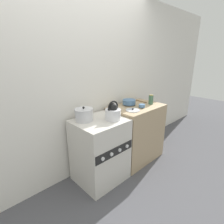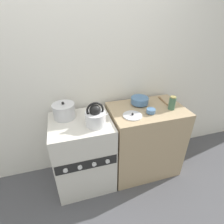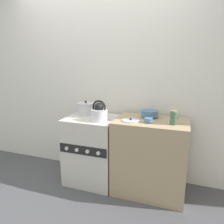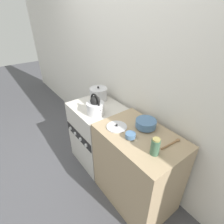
{
  "view_description": "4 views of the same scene",
  "coord_description": "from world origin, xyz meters",
  "px_view_note": "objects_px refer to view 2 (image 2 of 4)",
  "views": [
    {
      "loc": [
        -1.3,
        -1.3,
        1.64
      ],
      "look_at": [
        0.25,
        0.31,
        0.9
      ],
      "focal_mm": 28.0,
      "sensor_mm": 36.0,
      "label": 1
    },
    {
      "loc": [
        -0.11,
        -1.23,
        1.82
      ],
      "look_at": [
        0.33,
        0.26,
        0.93
      ],
      "focal_mm": 28.0,
      "sensor_mm": 36.0,
      "label": 2
    },
    {
      "loc": [
        1.12,
        -2.11,
        1.57
      ],
      "look_at": [
        0.27,
        0.27,
        0.95
      ],
      "focal_mm": 35.0,
      "sensor_mm": 36.0,
      "label": 3
    },
    {
      "loc": [
        1.6,
        -0.68,
        1.89
      ],
      "look_at": [
        0.32,
        0.27,
        0.93
      ],
      "focal_mm": 28.0,
      "sensor_mm": 36.0,
      "label": 4
    }
  ],
  "objects_px": {
    "stove": "(84,153)",
    "loose_pot_lid": "(132,115)",
    "kettle": "(96,117)",
    "enamel_bowl": "(140,101)",
    "cooking_pot": "(64,111)",
    "storage_jar": "(172,103)",
    "small_ceramic_bowl": "(151,111)"
  },
  "relations": [
    {
      "from": "stove",
      "to": "enamel_bowl",
      "type": "xyz_separation_m",
      "value": [
        0.7,
        0.12,
        0.51
      ]
    },
    {
      "from": "stove",
      "to": "loose_pot_lid",
      "type": "relative_size",
      "value": 4.29
    },
    {
      "from": "cooking_pot",
      "to": "loose_pot_lid",
      "type": "bearing_deg",
      "value": -18.65
    },
    {
      "from": "kettle",
      "to": "cooking_pot",
      "type": "bearing_deg",
      "value": 141.86
    },
    {
      "from": "stove",
      "to": "loose_pot_lid",
      "type": "distance_m",
      "value": 0.71
    },
    {
      "from": "cooking_pot",
      "to": "enamel_bowl",
      "type": "xyz_separation_m",
      "value": [
        0.84,
        -0.01,
        0.01
      ]
    },
    {
      "from": "kettle",
      "to": "small_ceramic_bowl",
      "type": "bearing_deg",
      "value": -0.61
    },
    {
      "from": "small_ceramic_bowl",
      "to": "storage_jar",
      "type": "bearing_deg",
      "value": 4.81
    },
    {
      "from": "kettle",
      "to": "stove",
      "type": "bearing_deg",
      "value": 145.19
    },
    {
      "from": "kettle",
      "to": "enamel_bowl",
      "type": "bearing_deg",
      "value": 21.29
    },
    {
      "from": "kettle",
      "to": "small_ceramic_bowl",
      "type": "height_order",
      "value": "kettle"
    },
    {
      "from": "cooking_pot",
      "to": "small_ceramic_bowl",
      "type": "bearing_deg",
      "value": -14.83
    },
    {
      "from": "loose_pot_lid",
      "to": "kettle",
      "type": "bearing_deg",
      "value": 179.83
    },
    {
      "from": "stove",
      "to": "cooking_pot",
      "type": "height_order",
      "value": "cooking_pot"
    },
    {
      "from": "cooking_pot",
      "to": "storage_jar",
      "type": "bearing_deg",
      "value": -10.47
    },
    {
      "from": "stove",
      "to": "loose_pot_lid",
      "type": "xyz_separation_m",
      "value": [
        0.52,
        -0.1,
        0.47
      ]
    },
    {
      "from": "cooking_pot",
      "to": "loose_pot_lid",
      "type": "relative_size",
      "value": 1.13
    },
    {
      "from": "stove",
      "to": "storage_jar",
      "type": "height_order",
      "value": "storage_jar"
    },
    {
      "from": "stove",
      "to": "enamel_bowl",
      "type": "distance_m",
      "value": 0.87
    },
    {
      "from": "storage_jar",
      "to": "loose_pot_lid",
      "type": "distance_m",
      "value": 0.47
    },
    {
      "from": "enamel_bowl",
      "to": "loose_pot_lid",
      "type": "xyz_separation_m",
      "value": [
        -0.17,
        -0.22,
        -0.04
      ]
    },
    {
      "from": "enamel_bowl",
      "to": "stove",
      "type": "bearing_deg",
      "value": -170.54
    },
    {
      "from": "kettle",
      "to": "enamel_bowl",
      "type": "relative_size",
      "value": 1.24
    },
    {
      "from": "stove",
      "to": "storage_jar",
      "type": "relative_size",
      "value": 5.7
    },
    {
      "from": "stove",
      "to": "storage_jar",
      "type": "distance_m",
      "value": 1.12
    },
    {
      "from": "kettle",
      "to": "small_ceramic_bowl",
      "type": "distance_m",
      "value": 0.58
    },
    {
      "from": "storage_jar",
      "to": "stove",
      "type": "bearing_deg",
      "value": 175.11
    },
    {
      "from": "cooking_pot",
      "to": "storage_jar",
      "type": "height_order",
      "value": "storage_jar"
    },
    {
      "from": "kettle",
      "to": "storage_jar",
      "type": "height_order",
      "value": "kettle"
    },
    {
      "from": "stove",
      "to": "enamel_bowl",
      "type": "relative_size",
      "value": 4.34
    },
    {
      "from": "cooking_pot",
      "to": "small_ceramic_bowl",
      "type": "height_order",
      "value": "cooking_pot"
    },
    {
      "from": "cooking_pot",
      "to": "enamel_bowl",
      "type": "relative_size",
      "value": 1.15
    }
  ]
}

